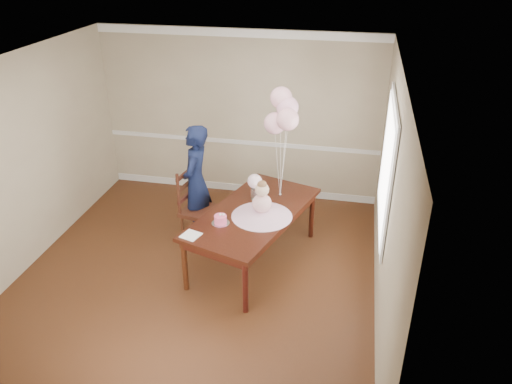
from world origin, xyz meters
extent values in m
cube|color=#341A0D|center=(0.00, 0.00, 0.00)|extent=(4.50, 5.00, 0.00)
cube|color=white|center=(0.00, 0.00, 2.70)|extent=(4.50, 5.00, 0.02)
cube|color=tan|center=(0.00, 2.50, 1.35)|extent=(4.50, 0.02, 2.70)
cube|color=tan|center=(0.00, -2.50, 1.35)|extent=(4.50, 0.02, 2.70)
cube|color=tan|center=(-2.25, 0.00, 1.35)|extent=(0.02, 5.00, 2.70)
cube|color=tan|center=(2.25, 0.00, 1.35)|extent=(0.02, 5.00, 2.70)
cube|color=silver|center=(0.00, 2.49, 0.90)|extent=(4.50, 0.02, 0.07)
cube|color=white|center=(0.00, 2.49, 2.63)|extent=(4.50, 0.02, 0.12)
cube|color=silver|center=(0.00, 2.49, 0.06)|extent=(4.50, 0.02, 0.12)
cube|color=silver|center=(2.23, 0.50, 1.55)|extent=(0.02, 1.66, 1.56)
cube|color=white|center=(2.21, 0.50, 1.55)|extent=(0.01, 1.50, 1.40)
cube|color=black|center=(0.64, 0.53, 0.74)|extent=(1.59, 2.25, 0.05)
cube|color=black|center=(0.64, 0.53, 0.66)|extent=(1.46, 2.12, 0.10)
cylinder|color=black|center=(-0.05, -0.23, 0.36)|extent=(0.09, 0.09, 0.71)
cylinder|color=black|center=(0.77, -0.49, 0.36)|extent=(0.09, 0.09, 0.71)
cylinder|color=black|center=(0.52, 1.55, 0.36)|extent=(0.09, 0.09, 0.71)
cylinder|color=black|center=(1.34, 1.29, 0.36)|extent=(0.09, 0.09, 0.71)
cone|color=#D59DBD|center=(0.77, 0.44, 0.81)|extent=(0.97, 0.97, 0.10)
sphere|color=pink|center=(0.77, 0.44, 0.95)|extent=(0.24, 0.24, 0.24)
sphere|color=beige|center=(0.77, 0.44, 1.14)|extent=(0.17, 0.17, 0.17)
sphere|color=brown|center=(0.77, 0.44, 1.20)|extent=(0.12, 0.12, 0.12)
cylinder|color=silver|center=(0.31, 0.16, 0.77)|extent=(0.28, 0.28, 0.01)
cylinder|color=#FF5085|center=(0.31, 0.16, 0.82)|extent=(0.19, 0.19, 0.10)
sphere|color=white|center=(0.31, 0.16, 0.89)|extent=(0.03, 0.03, 0.03)
sphere|color=silver|center=(0.35, 0.17, 0.89)|extent=(0.03, 0.03, 0.03)
cylinder|color=white|center=(0.59, 0.87, 0.85)|extent=(0.13, 0.13, 0.16)
sphere|color=silver|center=(0.59, 0.87, 1.03)|extent=(0.19, 0.19, 0.19)
cube|color=white|center=(0.04, -0.19, 0.77)|extent=(0.26, 0.26, 0.01)
cylinder|color=silver|center=(0.91, 1.03, 0.77)|extent=(0.05, 0.05, 0.02)
sphere|color=#F6AEC3|center=(0.81, 1.06, 1.78)|extent=(0.29, 0.29, 0.29)
sphere|color=#F9B0C0|center=(0.99, 0.95, 1.88)|extent=(0.29, 0.29, 0.29)
sphere|color=#F2ABCD|center=(0.96, 1.12, 1.99)|extent=(0.29, 0.29, 0.29)
sphere|color=#FAB1C5|center=(0.87, 1.17, 2.09)|extent=(0.29, 0.29, 0.29)
cylinder|color=white|center=(0.86, 1.05, 1.20)|extent=(0.09, 0.03, 0.85)
cylinder|color=white|center=(0.95, 0.99, 1.25)|extent=(0.09, 0.08, 0.95)
cylinder|color=white|center=(0.94, 1.08, 1.30)|extent=(0.05, 0.09, 1.06)
cylinder|color=white|center=(0.89, 1.10, 1.35)|extent=(0.05, 0.13, 1.15)
cube|color=#34160E|center=(-0.18, 0.86, 0.49)|extent=(0.56, 0.56, 0.05)
cylinder|color=#3E1E10|center=(-0.41, 0.71, 0.23)|extent=(0.05, 0.05, 0.47)
cylinder|color=#3E1A10|center=(-0.03, 0.63, 0.23)|extent=(0.05, 0.05, 0.47)
cylinder|color=#33110D|center=(-0.34, 1.09, 0.23)|extent=(0.05, 0.05, 0.47)
cylinder|color=#331B0E|center=(0.05, 1.02, 0.23)|extent=(0.05, 0.05, 0.47)
cylinder|color=#33160D|center=(-0.43, 0.71, 0.80)|extent=(0.05, 0.05, 0.61)
cylinder|color=#351A0E|center=(-0.36, 1.10, 0.80)|extent=(0.05, 0.05, 0.61)
cube|color=#35120E|center=(-0.40, 0.90, 0.67)|extent=(0.11, 0.43, 0.05)
cube|color=#32180D|center=(-0.40, 0.90, 0.84)|extent=(0.11, 0.43, 0.05)
cube|color=#34170E|center=(-0.40, 0.90, 1.02)|extent=(0.11, 0.43, 0.05)
imported|color=#0E1533|center=(-0.29, 1.04, 0.84)|extent=(0.42, 0.62, 1.68)
camera|label=1|loc=(1.81, -4.91, 3.94)|focal=35.00mm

